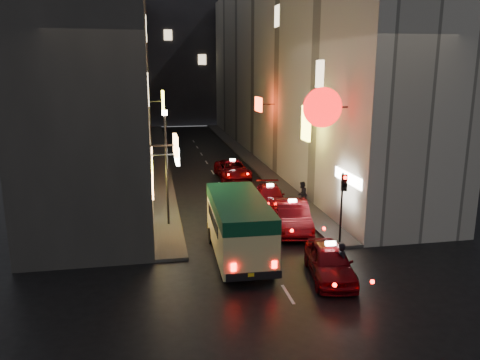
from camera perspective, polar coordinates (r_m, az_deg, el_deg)
ground at (r=15.35m, az=10.33°, el=-20.23°), size 120.00×120.00×0.00m
building_left at (r=45.99m, az=-14.99°, el=13.52°), size 7.52×52.00×18.00m
building_right at (r=47.66m, az=5.16°, el=13.88°), size 8.36×52.00×18.00m
building_far at (r=78.08m, az=-7.33°, el=15.02°), size 30.00×10.00×22.00m
sidewalk_left at (r=46.64m, az=-9.74°, el=2.74°), size 1.50×52.00×0.15m
sidewalk_right at (r=47.52m, az=0.57°, el=3.12°), size 1.50×52.00×0.15m
minibus at (r=21.19m, az=-0.15°, el=-5.02°), size 2.45×6.58×2.81m
taxi_near at (r=19.90m, az=10.89°, el=-9.43°), size 2.89×5.45×1.82m
taxi_second at (r=25.21m, az=6.38°, el=-4.15°), size 3.22×6.06×2.00m
taxi_third at (r=29.70m, az=3.68°, el=-1.77°), size 2.60×4.89×1.65m
taxi_far at (r=37.15m, az=-0.90°, el=1.45°), size 2.29×5.26×1.82m
pedestrian_crossing at (r=19.62m, az=12.33°, el=-9.51°), size 0.40×0.62×1.86m
pedestrian_sidewalk at (r=29.10m, az=7.55°, el=-1.54°), size 0.79×0.78×1.81m
traffic_light at (r=22.93m, az=12.47°, el=-1.55°), size 0.26×0.43×3.50m
lamp_post at (r=25.34m, az=-8.97°, el=2.40°), size 0.28×0.28×6.22m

